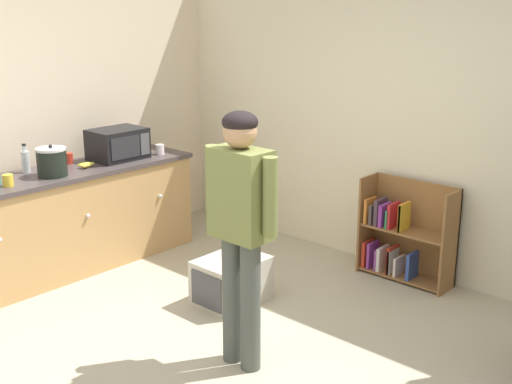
{
  "coord_description": "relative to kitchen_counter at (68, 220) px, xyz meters",
  "views": [
    {
      "loc": [
        2.66,
        -2.56,
        2.27
      ],
      "look_at": [
        0.01,
        0.35,
        1.13
      ],
      "focal_mm": 45.77,
      "sensor_mm": 36.0,
      "label": 1
    }
  ],
  "objects": [
    {
      "name": "clear_bottle",
      "position": [
        -0.17,
        -0.26,
        0.55
      ],
      "size": [
        0.07,
        0.07,
        0.25
      ],
      "color": "silver",
      "rests_on": "kitchen_counter"
    },
    {
      "name": "kitchen_counter",
      "position": [
        0.0,
        0.0,
        0.0
      ],
      "size": [
        0.65,
        2.38,
        0.9
      ],
      "color": "tan",
      "rests_on": "ground"
    },
    {
      "name": "bookshelf",
      "position": [
        2.26,
        1.81,
        -0.08
      ],
      "size": [
        0.8,
        0.28,
        0.85
      ],
      "color": "brown",
      "rests_on": "ground"
    },
    {
      "name": "ground_plane",
      "position": [
        2.2,
        -0.33,
        -0.45
      ],
      "size": [
        12.0,
        12.0,
        0.0
      ],
      "primitive_type": "plane",
      "color": "#B3A88D",
      "rests_on": "ground"
    },
    {
      "name": "white_cup",
      "position": [
        0.13,
        0.95,
        0.5
      ],
      "size": [
        0.08,
        0.08,
        0.09
      ],
      "primitive_type": "cylinder",
      "color": "white",
      "rests_on": "kitchen_counter"
    },
    {
      "name": "standing_person",
      "position": [
        2.23,
        -0.15,
        0.56
      ],
      "size": [
        0.57,
        0.22,
        1.67
      ],
      "color": "#4B504A",
      "rests_on": "ground"
    },
    {
      "name": "banana_bunch",
      "position": [
        0.07,
        0.18,
        0.48
      ],
      "size": [
        0.12,
        0.16,
        0.04
      ],
      "color": "yellow",
      "rests_on": "kitchen_counter"
    },
    {
      "name": "back_wall",
      "position": [
        2.2,
        2.0,
        0.9
      ],
      "size": [
        5.2,
        0.06,
        2.7
      ],
      "primitive_type": "cube",
      "color": "beige",
      "rests_on": "ground"
    },
    {
      "name": "pet_carrier",
      "position": [
        1.54,
        0.47,
        -0.27
      ],
      "size": [
        0.42,
        0.55,
        0.36
      ],
      "color": "beige",
      "rests_on": "ground"
    },
    {
      "name": "crock_pot",
      "position": [
        0.1,
        -0.17,
        0.57
      ],
      "size": [
        0.25,
        0.25,
        0.27
      ],
      "color": "black",
      "rests_on": "kitchen_counter"
    },
    {
      "name": "red_cup",
      "position": [
        -0.18,
        0.16,
        0.5
      ],
      "size": [
        0.08,
        0.08,
        0.09
      ],
      "primitive_type": "cylinder",
      "color": "red",
      "rests_on": "kitchen_counter"
    },
    {
      "name": "microwave",
      "position": [
        0.0,
        0.57,
        0.59
      ],
      "size": [
        0.37,
        0.48,
        0.28
      ],
      "color": "black",
      "rests_on": "kitchen_counter"
    },
    {
      "name": "left_side_wall",
      "position": [
        -0.43,
        0.47,
        0.9
      ],
      "size": [
        0.06,
        2.99,
        2.7
      ],
      "primitive_type": "cube",
      "color": "beige",
      "rests_on": "ground"
    },
    {
      "name": "yellow_cup",
      "position": [
        0.13,
        -0.57,
        0.5
      ],
      "size": [
        0.08,
        0.08,
        0.09
      ],
      "primitive_type": "cylinder",
      "color": "yellow",
      "rests_on": "kitchen_counter"
    }
  ]
}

